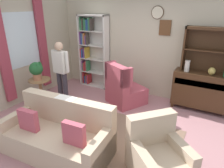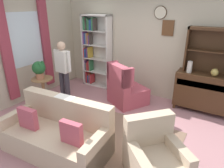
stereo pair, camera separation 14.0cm
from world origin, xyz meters
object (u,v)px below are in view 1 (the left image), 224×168
object	(u,v)px
sideboard	(202,90)
potted_plant_large	(37,70)
plant_stand	(41,89)
vase_tall	(187,66)
vase_round	(212,71)
coffee_table	(86,111)
sideboard_hutch	(211,44)
armchair_floral	(158,158)
person_reading	(61,69)
couch_floral	(59,136)
book_stack	(85,108)
wingback_chair	(124,89)
bookshelf	(91,51)

from	to	relation	value
sideboard	potted_plant_large	distance (m)	3.93
plant_stand	potted_plant_large	size ratio (longest dim) A/B	1.52
vase_tall	sideboard	bearing A→B (deg)	11.63
plant_stand	potted_plant_large	xyz separation A→B (m)	(-0.01, -0.04, 0.51)
potted_plant_large	vase_round	bearing A→B (deg)	23.35
plant_stand	coffee_table	xyz separation A→B (m)	(1.57, -0.29, -0.06)
vase_tall	coffee_table	world-z (taller)	vase_tall
vase_tall	sideboard_hutch	bearing A→B (deg)	25.89
sideboard	sideboard_hutch	xyz separation A→B (m)	(0.00, 0.11, 1.05)
armchair_floral	person_reading	bearing A→B (deg)	158.02
person_reading	coffee_table	world-z (taller)	person_reading
coffee_table	couch_floral	bearing A→B (deg)	-86.41
vase_tall	couch_floral	bearing A→B (deg)	-119.57
couch_floral	armchair_floral	distance (m)	1.64
person_reading	book_stack	world-z (taller)	person_reading
book_stack	plant_stand	bearing A→B (deg)	166.81
sideboard	plant_stand	bearing A→B (deg)	-155.48
couch_floral	plant_stand	xyz separation A→B (m)	(-1.63, 1.14, 0.10)
armchair_floral	wingback_chair	size ratio (longest dim) A/B	1.01
sideboard	coffee_table	xyz separation A→B (m)	(-1.96, -1.91, -0.16)
vase_tall	vase_round	world-z (taller)	vase_tall
bookshelf	sideboard_hutch	xyz separation A→B (m)	(3.14, 0.03, 0.49)
person_reading	coffee_table	distance (m)	1.40
vase_round	book_stack	world-z (taller)	vase_round
plant_stand	coffee_table	world-z (taller)	plant_stand
bookshelf	vase_tall	distance (m)	2.75
potted_plant_large	book_stack	bearing A→B (deg)	-11.83
couch_floral	person_reading	world-z (taller)	person_reading
vase_round	person_reading	xyz separation A→B (m)	(-3.22, -1.23, -0.10)
couch_floral	plant_stand	size ratio (longest dim) A/B	2.80
sideboard_hutch	person_reading	xyz separation A→B (m)	(-3.09, -1.41, -0.65)
bookshelf	potted_plant_large	xyz separation A→B (m)	(-0.40, -1.73, -0.15)
vase_tall	armchair_floral	world-z (taller)	vase_tall
sideboard_hutch	person_reading	size ratio (longest dim) A/B	0.71
vase_tall	wingback_chair	bearing A→B (deg)	-159.01
bookshelf	couch_floral	world-z (taller)	bookshelf
potted_plant_large	armchair_floral	bearing A→B (deg)	-13.52
sideboard_hutch	armchair_floral	bearing A→B (deg)	-96.68
vase_round	coffee_table	bearing A→B (deg)	-138.62
book_stack	person_reading	bearing A→B (deg)	149.67
sideboard_hutch	sideboard	bearing A→B (deg)	-90.00
sideboard_hutch	potted_plant_large	distance (m)	4.00
vase_round	coffee_table	size ratio (longest dim) A/B	0.21
bookshelf	couch_floral	bearing A→B (deg)	-66.47
bookshelf	sideboard_hutch	distance (m)	3.18
couch_floral	armchair_floral	bearing A→B (deg)	11.29
vase_tall	potted_plant_large	size ratio (longest dim) A/B	0.60
wingback_chair	potted_plant_large	world-z (taller)	potted_plant_large
sideboard_hutch	armchair_floral	world-z (taller)	sideboard_hutch
bookshelf	armchair_floral	distance (m)	3.87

